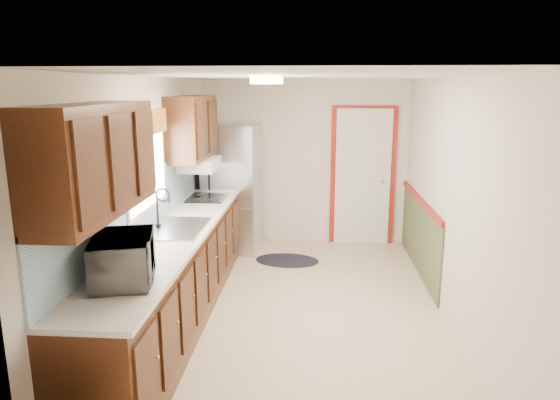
# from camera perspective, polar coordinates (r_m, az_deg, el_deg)

# --- Properties ---
(room_shell) EXTENTS (3.20, 5.20, 2.52)m
(room_shell) POSITION_cam_1_polar(r_m,az_deg,el_deg) (4.96, 2.20, -0.06)
(room_shell) COLOR beige
(room_shell) RESTS_ON ground
(kitchen_run) EXTENTS (0.63, 4.00, 2.20)m
(kitchen_run) POSITION_cam_1_polar(r_m,az_deg,el_deg) (4.98, -12.37, -4.96)
(kitchen_run) COLOR #371B0C
(kitchen_run) RESTS_ON ground
(back_wall_trim) EXTENTS (1.12, 2.30, 2.08)m
(back_wall_trim) POSITION_cam_1_polar(r_m,az_deg,el_deg) (7.23, 10.69, 1.32)
(back_wall_trim) COLOR maroon
(back_wall_trim) RESTS_ON ground
(ceiling_fixture) EXTENTS (0.30, 0.30, 0.06)m
(ceiling_fixture) POSITION_cam_1_polar(r_m,az_deg,el_deg) (4.65, -1.57, 13.50)
(ceiling_fixture) COLOR #FFD88C
(ceiling_fixture) RESTS_ON room_shell
(microwave) EXTENTS (0.48, 0.67, 0.41)m
(microwave) POSITION_cam_1_polar(r_m,az_deg,el_deg) (3.74, -17.51, -5.91)
(microwave) COLOR white
(microwave) RESTS_ON kitchen_run
(refrigerator) EXTENTS (0.78, 0.77, 1.79)m
(refrigerator) POSITION_cam_1_polar(r_m,az_deg,el_deg) (7.12, -5.47, 1.38)
(refrigerator) COLOR #B7B7BC
(refrigerator) RESTS_ON ground
(rug) EXTENTS (0.91, 0.63, 0.01)m
(rug) POSITION_cam_1_polar(r_m,az_deg,el_deg) (6.80, 0.81, -6.91)
(rug) COLOR black
(rug) RESTS_ON ground
(cooktop) EXTENTS (0.45, 0.54, 0.02)m
(cooktop) POSITION_cam_1_polar(r_m,az_deg,el_deg) (6.29, -8.34, 0.26)
(cooktop) COLOR black
(cooktop) RESTS_ON kitchen_run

